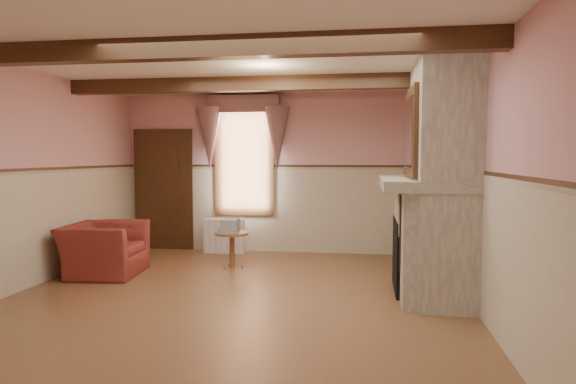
# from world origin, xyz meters

# --- Properties ---
(floor) EXTENTS (5.50, 6.00, 0.01)m
(floor) POSITION_xyz_m (0.00, 0.00, 0.00)
(floor) COLOR brown
(floor) RESTS_ON ground
(ceiling) EXTENTS (5.50, 6.00, 0.01)m
(ceiling) POSITION_xyz_m (0.00, 0.00, 2.80)
(ceiling) COLOR silver
(ceiling) RESTS_ON wall_back
(wall_back) EXTENTS (5.50, 0.02, 2.80)m
(wall_back) POSITION_xyz_m (0.00, 3.00, 1.40)
(wall_back) COLOR #CF8F93
(wall_back) RESTS_ON floor
(wall_front) EXTENTS (5.50, 0.02, 2.80)m
(wall_front) POSITION_xyz_m (0.00, -3.00, 1.40)
(wall_front) COLOR #CF8F93
(wall_front) RESTS_ON floor
(wall_left) EXTENTS (0.02, 6.00, 2.80)m
(wall_left) POSITION_xyz_m (-2.75, 0.00, 1.40)
(wall_left) COLOR #CF8F93
(wall_left) RESTS_ON floor
(wall_right) EXTENTS (0.02, 6.00, 2.80)m
(wall_right) POSITION_xyz_m (2.75, 0.00, 1.40)
(wall_right) COLOR #CF8F93
(wall_right) RESTS_ON floor
(wainscot) EXTENTS (5.50, 6.00, 1.50)m
(wainscot) POSITION_xyz_m (0.00, 0.00, 0.75)
(wainscot) COLOR beige
(wainscot) RESTS_ON floor
(chair_rail) EXTENTS (5.50, 6.00, 0.08)m
(chair_rail) POSITION_xyz_m (0.00, 0.00, 1.50)
(chair_rail) COLOR black
(chair_rail) RESTS_ON wainscot
(firebox) EXTENTS (0.20, 0.95, 0.90)m
(firebox) POSITION_xyz_m (2.00, 0.60, 0.45)
(firebox) COLOR black
(firebox) RESTS_ON floor
(armchair) EXTENTS (1.08, 1.21, 0.73)m
(armchair) POSITION_xyz_m (-2.15, 0.85, 0.37)
(armchair) COLOR maroon
(armchair) RESTS_ON floor
(side_table) EXTENTS (0.63, 0.63, 0.55)m
(side_table) POSITION_xyz_m (-0.45, 1.53, 0.28)
(side_table) COLOR brown
(side_table) RESTS_ON floor
(book_stack) EXTENTS (0.29, 0.34, 0.20)m
(book_stack) POSITION_xyz_m (-0.48, 1.52, 0.65)
(book_stack) COLOR #B7AD8C
(book_stack) RESTS_ON side_table
(radiator) EXTENTS (0.70, 0.18, 0.60)m
(radiator) POSITION_xyz_m (-0.90, 2.70, 0.30)
(radiator) COLOR silver
(radiator) RESTS_ON floor
(bowl) EXTENTS (0.38, 0.38, 0.09)m
(bowl) POSITION_xyz_m (2.24, 0.83, 1.47)
(bowl) COLOR brown
(bowl) RESTS_ON mantel
(mantel_clock) EXTENTS (0.14, 0.24, 0.20)m
(mantel_clock) POSITION_xyz_m (2.24, 1.26, 1.52)
(mantel_clock) COLOR black
(mantel_clock) RESTS_ON mantel
(oil_lamp) EXTENTS (0.11, 0.11, 0.28)m
(oil_lamp) POSITION_xyz_m (2.24, 0.83, 1.56)
(oil_lamp) COLOR #B47732
(oil_lamp) RESTS_ON mantel
(candle_red) EXTENTS (0.06, 0.06, 0.16)m
(candle_red) POSITION_xyz_m (2.24, 0.14, 1.50)
(candle_red) COLOR #A71514
(candle_red) RESTS_ON mantel
(jar_yellow) EXTENTS (0.06, 0.06, 0.12)m
(jar_yellow) POSITION_xyz_m (2.24, 0.39, 1.48)
(jar_yellow) COLOR gold
(jar_yellow) RESTS_ON mantel
(fireplace) EXTENTS (0.85, 2.00, 2.80)m
(fireplace) POSITION_xyz_m (2.42, 0.60, 1.40)
(fireplace) COLOR gray
(fireplace) RESTS_ON floor
(mantel) EXTENTS (1.05, 2.05, 0.12)m
(mantel) POSITION_xyz_m (2.24, 0.60, 1.36)
(mantel) COLOR gray
(mantel) RESTS_ON fireplace
(overmantel_mirror) EXTENTS (0.06, 1.44, 1.04)m
(overmantel_mirror) POSITION_xyz_m (2.06, 0.60, 1.97)
(overmantel_mirror) COLOR silver
(overmantel_mirror) RESTS_ON fireplace
(door) EXTENTS (1.10, 0.10, 2.10)m
(door) POSITION_xyz_m (-2.10, 2.94, 1.05)
(door) COLOR black
(door) RESTS_ON floor
(window) EXTENTS (1.06, 0.08, 2.02)m
(window) POSITION_xyz_m (-0.60, 2.97, 1.65)
(window) COLOR white
(window) RESTS_ON wall_back
(window_drapes) EXTENTS (1.30, 0.14, 1.40)m
(window_drapes) POSITION_xyz_m (-0.60, 2.88, 2.25)
(window_drapes) COLOR gray
(window_drapes) RESTS_ON wall_back
(ceiling_beam_front) EXTENTS (5.50, 0.18, 0.20)m
(ceiling_beam_front) POSITION_xyz_m (0.00, -1.20, 2.70)
(ceiling_beam_front) COLOR black
(ceiling_beam_front) RESTS_ON ceiling
(ceiling_beam_back) EXTENTS (5.50, 0.18, 0.20)m
(ceiling_beam_back) POSITION_xyz_m (0.00, 1.20, 2.70)
(ceiling_beam_back) COLOR black
(ceiling_beam_back) RESTS_ON ceiling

